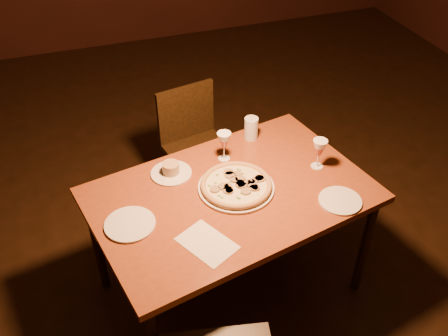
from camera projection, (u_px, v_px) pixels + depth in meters
name	position (u px, v px, depth m)	size (l,w,h in m)	color
floor	(254.00, 294.00, 2.75)	(7.00, 7.00, 0.00)	black
dining_table	(231.00, 202.00, 2.41)	(1.44, 1.08, 0.70)	brown
chair_far	(195.00, 143.00, 3.12)	(0.44, 0.44, 0.78)	black
pizza_plate	(236.00, 185.00, 2.37)	(0.37, 0.37, 0.04)	silver
ramekin_saucer	(171.00, 171.00, 2.46)	(0.20, 0.20, 0.06)	silver
wine_glass_far	(224.00, 146.00, 2.52)	(0.07, 0.07, 0.16)	#C75B53
wine_glass_right	(319.00, 154.00, 2.47)	(0.07, 0.07, 0.16)	#C75B53
water_tumbler	(251.00, 128.00, 2.68)	(0.07, 0.07, 0.12)	silver
side_plate_left	(130.00, 224.00, 2.19)	(0.23, 0.23, 0.01)	silver
side_plate_near	(340.00, 201.00, 2.31)	(0.20, 0.20, 0.01)	silver
menu_card	(207.00, 243.00, 2.11)	(0.16, 0.24, 0.00)	beige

